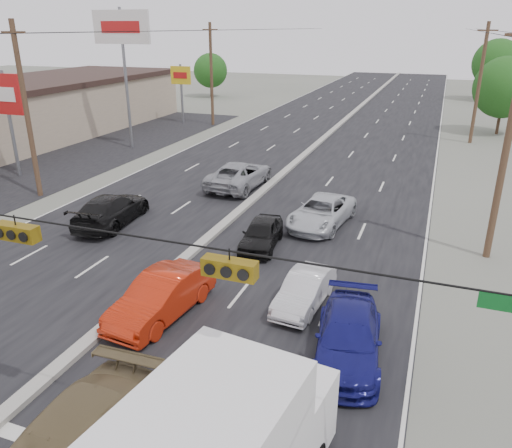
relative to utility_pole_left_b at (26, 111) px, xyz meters
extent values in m
plane|color=#606356|center=(12.50, -15.00, -5.11)|extent=(200.00, 200.00, 0.00)
cube|color=black|center=(12.50, 15.00, -5.11)|extent=(20.00, 160.00, 0.02)
cube|color=gray|center=(12.50, 15.00, -5.01)|extent=(0.50, 160.00, 0.20)
cube|color=black|center=(-4.50, 10.00, -5.11)|extent=(10.00, 42.00, 0.02)
cylinder|color=#422D1E|center=(0.00, 0.00, -0.11)|extent=(0.30, 0.30, 10.00)
cube|color=#422D1E|center=(0.00, 0.00, 4.19)|extent=(1.60, 0.12, 0.12)
cylinder|color=#422D1E|center=(0.00, 25.00, -0.11)|extent=(0.30, 0.30, 10.00)
cube|color=#422D1E|center=(0.00, 25.00, 4.19)|extent=(1.60, 0.12, 0.12)
cylinder|color=#422D1E|center=(25.00, 0.00, -0.11)|extent=(0.30, 0.30, 10.00)
cylinder|color=#422D1E|center=(25.00, 25.00, -0.11)|extent=(0.30, 0.30, 10.00)
cube|color=#422D1E|center=(25.00, 25.00, 4.19)|extent=(1.60, 0.12, 0.12)
cube|color=#72590C|center=(14.00, -15.00, 0.34)|extent=(1.05, 0.30, 0.35)
cube|color=#72590C|center=(19.00, -15.00, 0.34)|extent=(1.05, 0.30, 0.35)
cylinder|color=slate|center=(-4.50, 3.00, -1.61)|extent=(0.24, 0.24, 7.00)
cube|color=#B21414|center=(-4.50, 3.00, 0.39)|extent=(2.60, 0.25, 2.60)
cylinder|color=slate|center=(-2.00, 13.00, 0.39)|extent=(0.24, 0.24, 11.00)
cube|color=silver|center=(-2.00, 13.00, 4.44)|extent=(5.00, 0.25, 2.50)
cylinder|color=slate|center=(-3.50, 25.00, -2.11)|extent=(0.24, 0.24, 6.00)
cube|color=gold|center=(-3.50, 25.00, -0.21)|extent=(2.20, 0.25, 1.80)
cylinder|color=#382619|center=(-9.50, 45.00, -4.03)|extent=(0.28, 0.28, 2.16)
sphere|color=#1C4C14|center=(-9.50, 45.00, -1.39)|extent=(4.80, 4.80, 4.80)
cylinder|color=#382619|center=(27.50, 30.00, -3.85)|extent=(0.28, 0.28, 2.52)
sphere|color=#1C4C14|center=(27.50, 30.00, -0.77)|extent=(5.60, 5.60, 5.60)
cylinder|color=#382619|center=(28.50, 55.00, -3.67)|extent=(0.28, 0.28, 2.88)
sphere|color=#1C4C14|center=(28.50, 55.00, -0.15)|extent=(6.40, 6.40, 6.40)
cube|color=silver|center=(19.52, -13.77, -3.82)|extent=(2.72, 2.27, 1.86)
cylinder|color=black|center=(18.41, -13.88, -4.64)|extent=(0.43, 0.96, 0.93)
imported|color=#B5210B|center=(13.90, -9.34, -4.33)|extent=(2.16, 4.87, 1.56)
imported|color=black|center=(15.19, -2.52, -4.45)|extent=(1.98, 4.02, 1.32)
imported|color=silver|center=(18.44, -6.93, -4.49)|extent=(1.65, 3.86, 1.24)
imported|color=silver|center=(17.17, 1.12, -4.39)|extent=(3.02, 5.42, 1.43)
imported|color=navy|center=(20.50, -9.44, -4.40)|extent=(2.58, 5.06, 1.41)
imported|color=black|center=(6.91, -2.42, -4.33)|extent=(2.75, 5.56, 1.55)
imported|color=#919398|center=(10.76, 5.77, -4.29)|extent=(2.93, 5.98, 1.63)
camera|label=1|loc=(22.30, -22.56, 4.49)|focal=35.00mm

